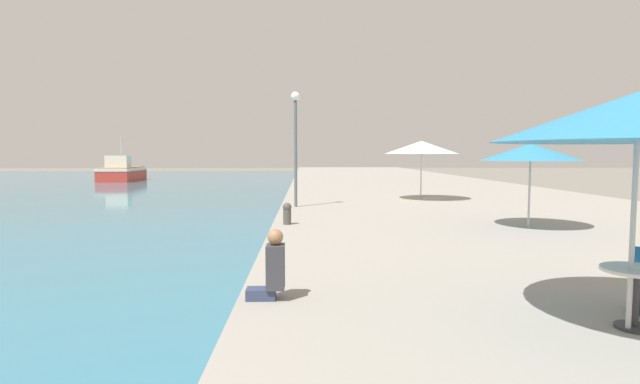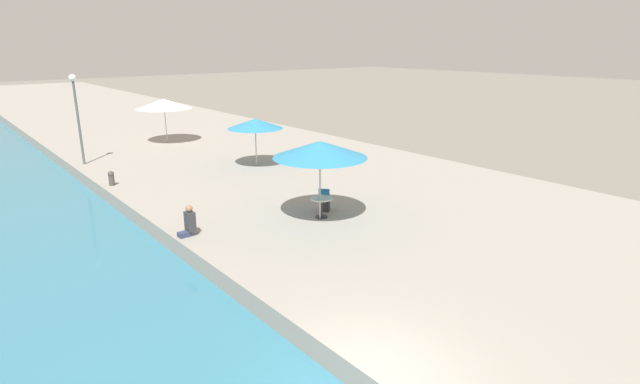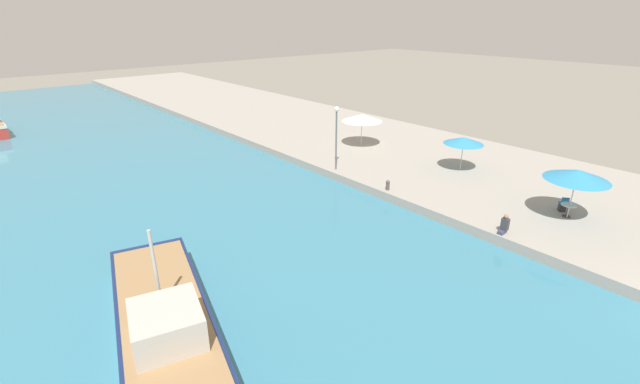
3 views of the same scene
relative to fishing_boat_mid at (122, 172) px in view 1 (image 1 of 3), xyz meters
The scene contains 9 objects.
quay_promenade 29.73m from the fishing_boat_mid, 31.10° to the right, with size 16.00×90.00×0.62m.
fishing_boat_mid is the anchor object (origin of this frame).
cafe_umbrella_pink 50.26m from the fishing_boat_mid, 63.66° to the right, with size 3.29×3.29×2.82m.
cafe_umbrella_white 44.35m from the fishing_boat_mid, 55.94° to the right, with size 2.78×2.78×2.41m.
cafe_umbrella_striped 36.63m from the fishing_boat_mid, 49.38° to the right, with size 3.40×3.40×2.71m.
cafe_table 50.20m from the fishing_boat_mid, 63.49° to the right, with size 0.80×0.80×0.74m.
person_at_quay 47.11m from the fishing_boat_mid, 67.59° to the right, with size 0.55×0.36×1.03m.
mooring_bollard 40.04m from the fishing_boat_mid, 63.45° to the right, with size 0.26×0.26×0.65m.
lamppost 35.80m from the fishing_boat_mid, 59.60° to the right, with size 0.36×0.36×4.56m.
Camera 1 is at (0.99, 1.68, 2.72)m, focal length 28.00 mm.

